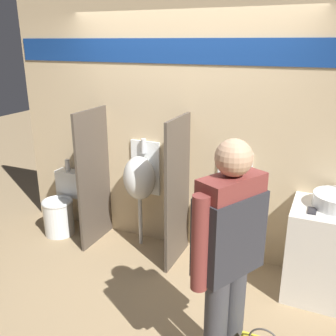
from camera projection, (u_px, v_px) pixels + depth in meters
ground_plane at (161, 271)px, 3.80m from camera, size 16.00×16.00×0.00m
display_wall at (185, 127)px, 3.87m from camera, size 4.11×0.07×2.70m
cell_phone at (312, 211)px, 3.14m from camera, size 0.07×0.14×0.01m
divider_near_counter at (94, 178)px, 4.15m from camera, size 0.03×0.59×1.53m
divider_mid at (177, 192)px, 3.77m from camera, size 0.03×0.59×1.53m
urinal_near_counter at (140, 178)px, 4.07m from camera, size 0.37×0.32×1.21m
urinal_far at (230, 192)px, 3.69m from camera, size 0.37×0.32×1.21m
toilet at (61, 208)px, 4.50m from camera, size 0.37×0.53×0.87m
person_in_vest at (228, 250)px, 2.32m from camera, size 0.40×0.53×1.69m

